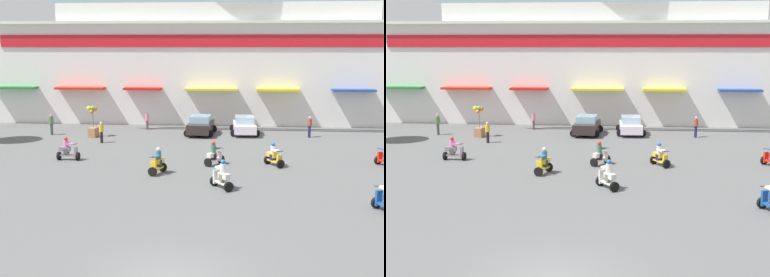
% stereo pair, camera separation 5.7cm
% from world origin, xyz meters
% --- Properties ---
extents(ground_plane, '(128.00, 128.00, 0.00)m').
position_xyz_m(ground_plane, '(0.00, 13.00, 0.00)').
color(ground_plane, '#595A5B').
extents(colonial_building, '(42.37, 17.36, 19.11)m').
position_xyz_m(colonial_building, '(-0.00, 36.35, 8.48)').
color(colonial_building, white).
rests_on(colonial_building, ground).
extents(parked_car_0, '(2.60, 4.02, 1.58)m').
position_xyz_m(parked_car_0, '(-0.76, 25.40, 0.79)').
color(parked_car_0, '#2C2220').
rests_on(parked_car_0, ground).
extents(parked_car_1, '(2.45, 3.97, 1.49)m').
position_xyz_m(parked_car_1, '(2.80, 25.89, 0.75)').
color(parked_car_1, silver).
rests_on(parked_car_1, ground).
extents(scooter_rider_1, '(1.20, 1.43, 1.45)m').
position_xyz_m(scooter_rider_1, '(4.42, 15.18, 0.60)').
color(scooter_rider_1, black).
rests_on(scooter_rider_1, ground).
extents(scooter_rider_3, '(0.95, 1.42, 1.53)m').
position_xyz_m(scooter_rider_3, '(-2.33, 12.77, 0.64)').
color(scooter_rider_3, black).
rests_on(scooter_rider_3, ground).
extents(scooter_rider_4, '(1.42, 0.57, 1.51)m').
position_xyz_m(scooter_rider_4, '(-8.57, 15.61, 0.63)').
color(scooter_rider_4, black).
rests_on(scooter_rider_4, ground).
extents(scooter_rider_5, '(1.26, 1.48, 1.56)m').
position_xyz_m(scooter_rider_5, '(1.40, 10.10, 0.65)').
color(scooter_rider_5, black).
rests_on(scooter_rider_5, ground).
extents(scooter_rider_6, '(1.25, 1.42, 1.51)m').
position_xyz_m(scooter_rider_6, '(0.79, 15.15, 0.61)').
color(scooter_rider_6, black).
rests_on(scooter_rider_6, ground).
extents(pedestrian_0, '(0.48, 0.48, 1.59)m').
position_xyz_m(pedestrian_0, '(-7.94, 21.30, 0.91)').
color(pedestrian_0, black).
rests_on(pedestrian_0, ground).
extents(pedestrian_1, '(0.46, 0.46, 1.58)m').
position_xyz_m(pedestrian_1, '(-5.57, 27.43, 0.90)').
color(pedestrian_1, '#574C4D').
rests_on(pedestrian_1, ground).
extents(pedestrian_2, '(0.36, 0.36, 1.69)m').
position_xyz_m(pedestrian_2, '(7.93, 24.91, 0.96)').
color(pedestrian_2, '#241D52').
rests_on(pedestrian_2, ground).
extents(pedestrian_3, '(0.46, 0.46, 1.71)m').
position_xyz_m(pedestrian_3, '(-12.90, 24.21, 0.97)').
color(pedestrian_3, '#404E3C').
rests_on(pedestrian_3, ground).
extents(balloon_vendor_cart, '(0.84, 0.98, 2.51)m').
position_xyz_m(balloon_vendor_cart, '(-9.24, 23.62, 1.10)').
color(balloon_vendor_cart, '#A26F4A').
rests_on(balloon_vendor_cart, ground).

